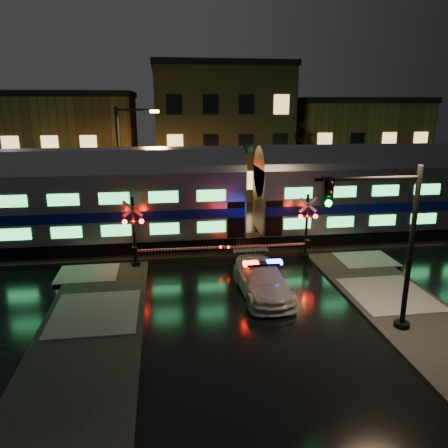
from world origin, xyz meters
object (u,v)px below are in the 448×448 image
at_px(police_car, 262,279).
at_px(crossing_signal_left, 141,239).
at_px(streetlight, 124,162).
at_px(crossing_signal_right, 300,234).
at_px(traffic_light, 386,248).

distance_m(police_car, crossing_signal_left, 7.05).
relative_size(police_car, streetlight, 0.62).
xyz_separation_m(police_car, crossing_signal_right, (3.11, 4.23, 0.79)).
distance_m(police_car, traffic_light, 6.02).
xyz_separation_m(police_car, crossing_signal_left, (-5.58, 4.23, 0.84)).
height_order(crossing_signal_left, traffic_light, traffic_light).
bearing_deg(streetlight, crossing_signal_right, -34.04).
bearing_deg(traffic_light, crossing_signal_left, 153.36).
height_order(traffic_light, streetlight, streetlight).
height_order(police_car, crossing_signal_left, crossing_signal_left).
relative_size(crossing_signal_left, streetlight, 0.65).
relative_size(crossing_signal_right, crossing_signal_left, 0.97).
distance_m(police_car, streetlight, 13.50).
xyz_separation_m(crossing_signal_left, traffic_light, (9.24, -8.19, 1.83)).
relative_size(crossing_signal_right, streetlight, 0.63).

